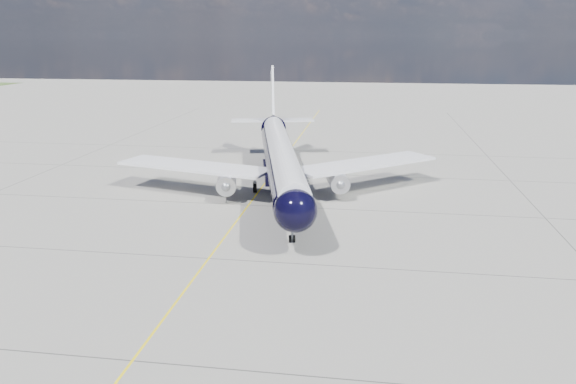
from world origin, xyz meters
The scene contains 3 objects.
ground centered at (0.00, 30.00, 0.00)m, with size 320.00×320.00×0.00m, color gray.
taxiway_centerline centered at (0.00, 25.00, 0.00)m, with size 0.16×160.00×0.01m, color yellow.
main_airliner centered at (2.52, 31.03, 4.13)m, with size 36.94×45.59×13.30m.
Camera 1 is at (12.61, -30.85, 17.39)m, focal length 35.00 mm.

